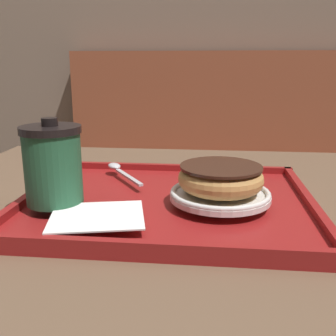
% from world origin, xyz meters
% --- Properties ---
extents(booth_bench, '(1.16, 0.44, 1.00)m').
position_xyz_m(booth_bench, '(0.08, 0.87, 0.32)').
color(booth_bench, brown).
rests_on(booth_bench, ground_plane).
extents(cafe_table, '(0.93, 0.88, 0.73)m').
position_xyz_m(cafe_table, '(0.00, 0.00, 0.56)').
color(cafe_table, brown).
rests_on(cafe_table, ground_plane).
extents(serving_tray, '(0.44, 0.37, 0.02)m').
position_xyz_m(serving_tray, '(-0.00, 0.01, 0.74)').
color(serving_tray, maroon).
rests_on(serving_tray, cafe_table).
extents(napkin_paper, '(0.14, 0.13, 0.00)m').
position_xyz_m(napkin_paper, '(-0.09, -0.10, 0.76)').
color(napkin_paper, white).
rests_on(napkin_paper, serving_tray).
extents(coffee_cup_front, '(0.09, 0.09, 0.12)m').
position_xyz_m(coffee_cup_front, '(-0.16, -0.05, 0.81)').
color(coffee_cup_front, '#235638').
rests_on(coffee_cup_front, serving_tray).
extents(plate_with_chocolate_donut, '(0.15, 0.15, 0.01)m').
position_xyz_m(plate_with_chocolate_donut, '(0.08, -0.01, 0.76)').
color(plate_with_chocolate_donut, white).
rests_on(plate_with_chocolate_donut, serving_tray).
extents(donut_chocolate_glazed, '(0.13, 0.13, 0.04)m').
position_xyz_m(donut_chocolate_glazed, '(0.08, -0.01, 0.79)').
color(donut_chocolate_glazed, tan).
rests_on(donut_chocolate_glazed, plate_with_chocolate_donut).
extents(spoon, '(0.09, 0.13, 0.01)m').
position_xyz_m(spoon, '(-0.11, 0.12, 0.76)').
color(spoon, silver).
rests_on(spoon, serving_tray).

